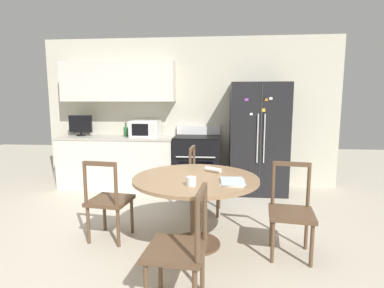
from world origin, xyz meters
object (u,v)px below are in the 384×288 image
candle_glass (191,182)px  refrigerator (258,139)px  dining_chair_far (204,181)px  countertop_tv (81,125)px  counter_bottle (126,131)px  microwave (145,129)px  dining_chair_near (180,250)px  dining_chair_right (291,212)px  dining_chair_left (109,201)px  oven_range (197,163)px

candle_glass → refrigerator: bearing=69.0°
refrigerator → dining_chair_far: 1.40m
countertop_tv → dining_chair_far: bearing=-26.6°
counter_bottle → dining_chair_far: bearing=-37.7°
refrigerator → microwave: (-1.89, 0.04, 0.14)m
microwave → dining_chair_near: size_ratio=0.53×
counter_bottle → dining_chair_near: 3.32m
microwave → dining_chair_far: bearing=-45.2°
dining_chair_right → dining_chair_far: bearing=-41.5°
dining_chair_right → microwave: bearing=-39.4°
dining_chair_right → dining_chair_far: size_ratio=1.00×
refrigerator → candle_glass: refrigerator is taller
countertop_tv → dining_chair_far: countertop_tv is taller
counter_bottle → dining_chair_right: (2.32, -2.15, -0.55)m
refrigerator → microwave: size_ratio=3.77×
dining_chair_near → dining_chair_left: (-0.91, 0.99, 0.00)m
counter_bottle → dining_chair_left: size_ratio=0.26×
dining_chair_near → candle_glass: size_ratio=9.62×
countertop_tv → dining_chair_near: 3.77m
dining_chair_right → dining_chair_left: (-1.89, 0.15, 0.00)m
dining_chair_left → microwave: bearing=99.4°
countertop_tv → counter_bottle: bearing=-1.9°
microwave → dining_chair_near: bearing=-71.5°
oven_range → dining_chair_left: size_ratio=1.20×
microwave → dining_chair_right: 2.96m
dining_chair_left → counter_bottle: bearing=109.3°
oven_range → counter_bottle: counter_bottle is taller
refrigerator → dining_chair_near: bearing=-107.2°
refrigerator → counter_bottle: 2.25m
microwave → dining_chair_near: 3.18m
microwave → dining_chair_left: (0.08, -1.97, -0.60)m
counter_bottle → candle_glass: size_ratio=2.53×
counter_bottle → candle_glass: counter_bottle is taller
dining_chair_right → dining_chair_left: 1.90m
refrigerator → dining_chair_near: (-0.90, -2.92, -0.46)m
countertop_tv → counter_bottle: countertop_tv is taller
dining_chair_left → dining_chair_near: bearing=-40.4°
counter_bottle → dining_chair_far: 1.87m
oven_range → countertop_tv: 2.16m
countertop_tv → counter_bottle: size_ratio=1.71×
oven_range → dining_chair_near: 2.95m
candle_glass → oven_range: bearing=93.0°
oven_range → candle_glass: bearing=-87.0°
dining_chair_near → dining_chair_left: size_ratio=1.00×
oven_range → counter_bottle: size_ratio=4.55×
countertop_tv → dining_chair_left: (1.25, -2.02, -0.66)m
microwave → countertop_tv: size_ratio=1.17×
oven_range → microwave: microwave is taller
dining_chair_left → oven_range: bearing=74.5°
dining_chair_near → counter_bottle: bearing=29.5°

